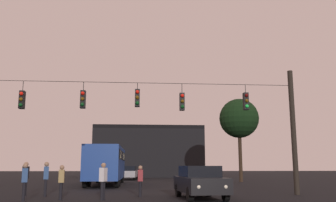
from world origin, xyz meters
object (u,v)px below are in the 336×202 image
pedestrian_near_bus (25,180)px  pedestrian_crossing_right (140,179)px  city_bus (107,162)px  tree_left_silhouette (239,119)px  pedestrian_far_side (46,177)px  car_far_left (129,173)px  pedestrian_trailing (61,180)px  pedestrian_crossing_left (103,179)px  pedestrian_crossing_center (25,176)px  car_near_right (200,181)px

pedestrian_near_bus → pedestrian_crossing_right: bearing=21.1°
city_bus → tree_left_silhouette: (12.53, 4.78, 4.30)m
pedestrian_crossing_right → pedestrian_far_side: 4.80m
pedestrian_far_side → tree_left_silhouette: bearing=47.8°
pedestrian_far_side → tree_left_silhouette: size_ratio=0.21×
car_far_left → pedestrian_far_side: pedestrian_far_side is taller
car_far_left → pedestrian_far_side: size_ratio=2.58×
pedestrian_crossing_right → pedestrian_near_bus: (-5.08, -1.97, 0.06)m
pedestrian_trailing → pedestrian_crossing_left: bearing=-6.6°
pedestrian_crossing_right → pedestrian_far_side: size_ratio=0.89×
pedestrian_crossing_left → pedestrian_near_bus: (-3.40, -0.23, -0.02)m
car_far_left → pedestrian_trailing: bearing=-95.5°
pedestrian_crossing_left → pedestrian_crossing_center: (-4.28, 2.84, 0.04)m
pedestrian_crossing_right → pedestrian_near_bus: size_ratio=0.94×
car_far_left → pedestrian_far_side: 22.51m
pedestrian_near_bus → pedestrian_trailing: size_ratio=1.05×
pedestrian_trailing → pedestrian_crossing_center: bearing=132.3°
tree_left_silhouette → car_far_left: bearing=150.9°
car_near_right → pedestrian_near_bus: size_ratio=2.72×
pedestrian_crossing_right → pedestrian_trailing: 3.89m
city_bus → pedestrian_far_side: city_bus is taller
pedestrian_crossing_left → tree_left_silhouette: 22.25m
pedestrian_crossing_center → car_near_right: bearing=-15.8°
pedestrian_crossing_right → pedestrian_trailing: (-3.58, -1.51, 0.01)m
pedestrian_crossing_left → pedestrian_far_side: (-3.09, 2.23, 0.04)m
car_near_right → pedestrian_crossing_left: size_ratio=2.68×
pedestrian_crossing_center → pedestrian_near_bus: size_ratio=1.06×
pedestrian_crossing_center → pedestrian_far_side: size_ratio=1.00×
pedestrian_crossing_left → pedestrian_near_bus: 3.41m
city_bus → car_near_right: (5.53, -13.18, -1.07)m
tree_left_silhouette → pedestrian_near_bus: bearing=-128.8°
pedestrian_far_side → car_near_right: bearing=-13.9°
pedestrian_crossing_left → pedestrian_crossing_center: pedestrian_crossing_center is taller
pedestrian_near_bus → pedestrian_crossing_center: bearing=106.0°
city_bus → pedestrian_near_bus: (-2.36, -13.77, -0.95)m
city_bus → pedestrian_near_bus: 14.01m
city_bus → pedestrian_far_side: 11.52m
pedestrian_crossing_right → pedestrian_near_bus: bearing=-158.9°
pedestrian_near_bus → pedestrian_far_side: 2.49m
city_bus → pedestrian_near_bus: city_bus is taller
city_bus → pedestrian_crossing_left: size_ratio=6.64×
city_bus → tree_left_silhouette: 14.09m
pedestrian_far_side → city_bus: bearing=79.7°
car_near_right → pedestrian_crossing_right: size_ratio=2.89×
car_far_left → tree_left_silhouette: bearing=-29.1°
car_far_left → pedestrian_crossing_center: size_ratio=2.57×
pedestrian_crossing_left → pedestrian_near_bus: bearing=-176.1°
pedestrian_crossing_right → pedestrian_far_side: pedestrian_far_side is taller
pedestrian_crossing_center → pedestrian_trailing: (2.38, -2.62, -0.11)m
car_near_right → pedestrian_far_side: pedestrian_far_side is taller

